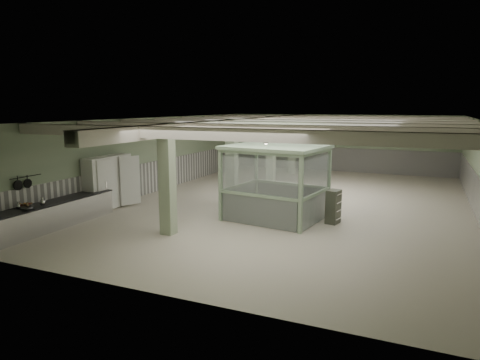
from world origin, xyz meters
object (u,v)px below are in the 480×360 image
at_px(prep_counter, 52,215).
at_px(walkin_cooler, 109,183).
at_px(guard_booth, 276,170).
at_px(filing_cabinet, 333,207).

relative_size(prep_counter, walkin_cooler, 2.22).
height_order(prep_counter, walkin_cooler, walkin_cooler).
relative_size(prep_counter, guard_booth, 1.37).
distance_m(walkin_cooler, filing_cabinet, 8.94).
relative_size(guard_booth, filing_cabinet, 3.12).
xyz_separation_m(prep_counter, guard_booth, (6.62, 4.23, 1.37)).
xyz_separation_m(prep_counter, filing_cabinet, (8.72, 4.44, 0.14)).
bearing_deg(walkin_cooler, guard_booth, 10.40).
height_order(walkin_cooler, guard_booth, guard_booth).
xyz_separation_m(walkin_cooler, guard_booth, (6.71, 1.23, 0.77)).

